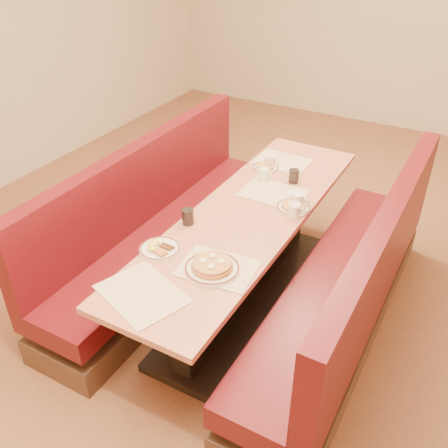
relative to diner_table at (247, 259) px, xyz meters
The scene contains 19 objects.
ground 0.37m from the diner_table, ahead, with size 8.00×8.00×0.00m, color #9E6647.
room_envelope 1.56m from the diner_table, ahead, with size 6.04×8.04×2.82m.
diner_table is the anchor object (origin of this frame).
booth_left 0.73m from the diner_table, behind, with size 0.55×2.50×1.05m.
booth_right 0.73m from the diner_table, ahead, with size 0.55×2.50×1.05m.
placemat_near_left 1.08m from the diner_table, 96.84° to the right, with size 0.46×0.34×0.00m, color beige.
placemat_near_right 0.73m from the diner_table, 78.94° to the right, with size 0.42×0.32×0.00m, color beige.
placemat_far_left 0.92m from the diner_table, 98.22° to the left, with size 0.42×0.31×0.00m, color beige.
placemat_far_right 0.50m from the diner_table, 84.55° to the left, with size 0.44×0.33×0.00m, color beige.
pancake_plate 0.76m from the diner_table, 81.14° to the right, with size 0.31×0.31×0.07m.
eggs_plate 0.79m from the diner_table, 113.29° to the right, with size 0.24×0.24×0.05m.
extra_plate_mid 0.50m from the diner_table, 39.89° to the left, with size 0.23×0.23×0.05m.
extra_plate_far 0.78m from the diner_table, 105.47° to the left, with size 0.20×0.20×0.04m.
coffee_mug_a 0.52m from the diner_table, 21.61° to the left, with size 0.12×0.08×0.09m.
coffee_mug_b 0.66m from the diner_table, 103.63° to the left, with size 0.11×0.08×0.08m.
coffee_mug_c 0.55m from the diner_table, 44.27° to the left, with size 0.13×0.09×0.10m.
coffee_mug_d 0.84m from the diner_table, 103.03° to the left, with size 0.12×0.08×0.09m.
soda_tumbler_near 0.59m from the diner_table, 133.03° to the right, with size 0.08×0.08×0.10m.
soda_tumbler_mid 0.71m from the diner_table, 80.61° to the left, with size 0.07×0.07×0.10m.
Camera 1 is at (1.24, -2.54, 2.48)m, focal length 40.00 mm.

